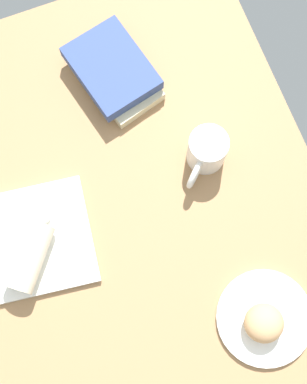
% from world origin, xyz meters
% --- Properties ---
extents(dining_table, '(1.10, 0.90, 0.04)m').
position_xyz_m(dining_table, '(0.00, 0.00, 0.02)').
color(dining_table, '#9E754C').
rests_on(dining_table, ground).
extents(round_plate, '(0.20, 0.20, 0.01)m').
position_xyz_m(round_plate, '(0.32, 0.21, 0.05)').
color(round_plate, white).
rests_on(round_plate, dining_table).
extents(scone_pastry, '(0.09, 0.09, 0.06)m').
position_xyz_m(scone_pastry, '(0.33, 0.20, 0.09)').
color(scone_pastry, tan).
rests_on(scone_pastry, round_plate).
extents(square_plate, '(0.27, 0.27, 0.02)m').
position_xyz_m(square_plate, '(-0.01, -0.19, 0.05)').
color(square_plate, white).
rests_on(square_plate, dining_table).
extents(sauce_cup, '(0.05, 0.05, 0.02)m').
position_xyz_m(sauce_cup, '(-0.05, -0.16, 0.07)').
color(sauce_cup, silver).
rests_on(sauce_cup, square_plate).
extents(breakfast_wrap, '(0.15, 0.14, 0.07)m').
position_xyz_m(breakfast_wrap, '(0.03, -0.21, 0.09)').
color(breakfast_wrap, beige).
rests_on(breakfast_wrap, square_plate).
extents(book_stack, '(0.24, 0.19, 0.06)m').
position_xyz_m(book_stack, '(-0.31, 0.10, 0.07)').
color(book_stack, beige).
rests_on(book_stack, dining_table).
extents(coffee_mug, '(0.11, 0.12, 0.10)m').
position_xyz_m(coffee_mug, '(-0.05, 0.22, 0.09)').
color(coffee_mug, white).
rests_on(coffee_mug, dining_table).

